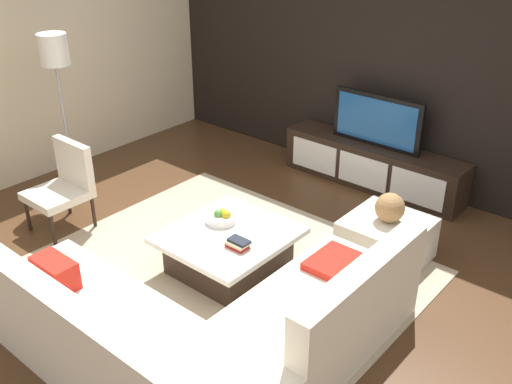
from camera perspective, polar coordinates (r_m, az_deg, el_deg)
The scene contains 14 objects.
ground_plane at distance 5.18m, azimuth -2.55°, elevation -8.41°, with size 14.00×14.00×0.00m, color #4C301C.
feature_wall_back at distance 6.64m, azimuth 13.53°, elevation 12.42°, with size 6.40×0.12×2.80m, color black.
side_wall_left at distance 7.09m, azimuth -21.48°, elevation 12.23°, with size 0.12×5.20×2.80m, color beige.
area_rug at distance 5.23m, azimuth -3.36°, elevation -7.95°, with size 3.19×2.77×0.01m, color tan.
media_console at distance 6.76m, azimuth 11.28°, elevation 2.55°, with size 2.14×0.43×0.50m.
television at distance 6.56m, azimuth 11.71°, elevation 6.84°, with size 1.07×0.06×0.58m.
sectional_couch at distance 4.22m, azimuth -5.58°, elevation -13.41°, with size 2.49×2.36×0.79m.
coffee_table at distance 5.18m, azimuth -2.66°, elevation -5.69°, with size 0.99×1.06×0.38m.
accent_chair_near at distance 6.02m, azimuth -18.15°, elevation 0.97°, with size 0.52×0.54×0.87m.
floor_lamp at distance 6.49m, azimuth -19.00°, elevation 11.94°, with size 0.30×0.30×1.75m.
ottoman at distance 5.45m, azimuth 12.56°, elevation -4.57°, with size 0.70×0.70×0.40m, color beige.
fruit_bowl at distance 5.23m, azimuth -3.39°, elevation -2.48°, with size 0.28×0.28×0.13m.
decorative_ball at distance 5.29m, azimuth 12.92°, elevation -1.50°, with size 0.27×0.27×0.27m, color #997247.
book_stack at distance 4.86m, azimuth -1.77°, elevation -5.04°, with size 0.19×0.15×0.08m.
Camera 1 is at (2.89, -3.06, 3.01)m, focal length 41.02 mm.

